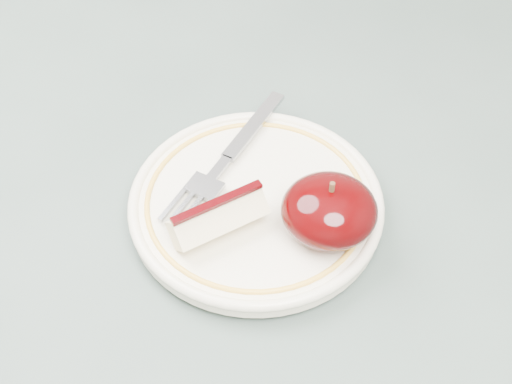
# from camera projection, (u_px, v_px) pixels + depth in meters

# --- Properties ---
(table) EXTENTS (0.90, 0.90, 0.75)m
(table) POSITION_uv_depth(u_px,v_px,m) (144.00, 355.00, 0.59)
(table) COLOR brown
(table) RESTS_ON ground
(plate) EXTENTS (0.20, 0.20, 0.02)m
(plate) POSITION_uv_depth(u_px,v_px,m) (256.00, 204.00, 0.56)
(plate) COLOR #EEE7C8
(plate) RESTS_ON table
(apple_half) EXTENTS (0.07, 0.07, 0.05)m
(apple_half) POSITION_uv_depth(u_px,v_px,m) (329.00, 210.00, 0.52)
(apple_half) COLOR black
(apple_half) RESTS_ON plate
(apple_wedge) EXTENTS (0.08, 0.07, 0.04)m
(apple_wedge) POSITION_uv_depth(u_px,v_px,m) (218.00, 217.00, 0.53)
(apple_wedge) COLOR #FAEEB8
(apple_wedge) RESTS_ON plate
(fork) EXTENTS (0.09, 0.16, 0.00)m
(fork) POSITION_uv_depth(u_px,v_px,m) (227.00, 159.00, 0.58)
(fork) COLOR #93969B
(fork) RESTS_ON plate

